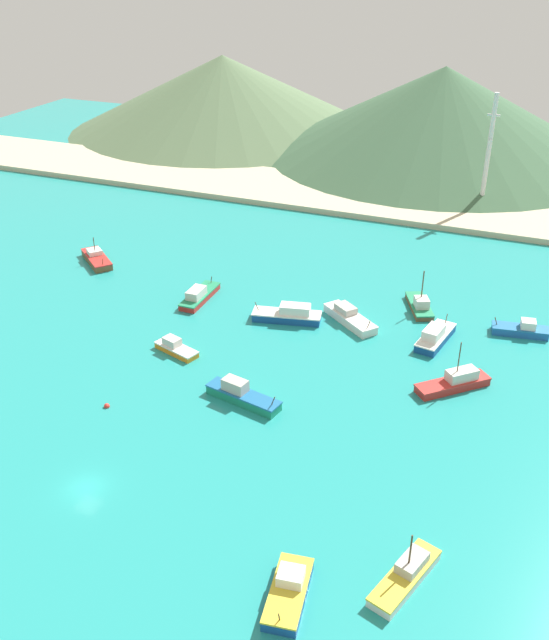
% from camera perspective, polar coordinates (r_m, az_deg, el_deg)
% --- Properties ---
extents(ground, '(260.00, 280.00, 0.50)m').
position_cam_1_polar(ground, '(101.67, -5.19, -2.87)').
color(ground, teal).
extents(fishing_boat_0, '(5.28, 9.67, 5.55)m').
position_cam_1_polar(fishing_boat_0, '(70.44, 10.56, -19.51)').
color(fishing_boat_0, silver).
rests_on(fishing_boat_0, ground).
extents(fishing_boat_1, '(3.01, 9.99, 2.45)m').
position_cam_1_polar(fishing_boat_1, '(116.13, -6.10, 1.97)').
color(fishing_boat_1, red).
rests_on(fishing_boat_1, ground).
extents(fishing_boat_2, '(4.64, 9.68, 2.86)m').
position_cam_1_polar(fishing_boat_2, '(106.00, 12.79, -1.29)').
color(fishing_boat_2, '#14478C').
rests_on(fishing_boat_2, ground).
extents(fishing_boat_3, '(10.73, 4.65, 2.86)m').
position_cam_1_polar(fishing_boat_3, '(90.99, -2.66, -6.04)').
color(fishing_boat_3, '#198466').
rests_on(fishing_boat_3, ground).
extents(fishing_boat_5, '(4.32, 8.41, 2.58)m').
position_cam_1_polar(fishing_boat_5, '(68.13, 1.15, -20.99)').
color(fishing_boat_5, '#14478C').
rests_on(fishing_boat_5, ground).
extents(fishing_boat_6, '(9.32, 9.07, 6.97)m').
position_cam_1_polar(fishing_boat_6, '(96.38, 14.33, -4.86)').
color(fishing_boat_6, red).
rests_on(fishing_boat_6, ground).
extents(fishing_boat_7, '(9.44, 8.60, 4.67)m').
position_cam_1_polar(fishing_boat_7, '(133.35, -14.14, 4.84)').
color(fishing_boat_7, brown).
rests_on(fishing_boat_7, ground).
extents(fishing_boat_8, '(7.39, 4.34, 2.09)m').
position_cam_1_polar(fishing_boat_8, '(102.22, -7.98, -2.22)').
color(fishing_boat_8, orange).
rests_on(fishing_boat_8, ground).
extents(fishing_boat_9, '(10.12, 8.75, 2.70)m').
position_cam_1_polar(fishing_boat_9, '(109.53, 6.05, 0.23)').
color(fishing_boat_9, silver).
rests_on(fishing_boat_9, ground).
extents(fishing_boat_10, '(6.21, 9.15, 6.91)m').
position_cam_1_polar(fishing_boat_10, '(114.96, 11.63, 1.18)').
color(fishing_boat_10, brown).
rests_on(fishing_boat_10, ground).
extents(fishing_boat_11, '(11.05, 5.36, 2.77)m').
position_cam_1_polar(fishing_boat_11, '(109.32, 1.17, 0.44)').
color(fishing_boat_11, '#14478C').
rests_on(fishing_boat_11, ground).
extents(fishing_boat_12, '(8.51, 3.92, 2.45)m').
position_cam_1_polar(fishing_boat_12, '(111.89, 19.25, -0.73)').
color(fishing_boat_12, '#1E5BA8').
rests_on(fishing_boat_12, ground).
extents(buoy_0, '(0.75, 0.75, 0.75)m').
position_cam_1_polar(buoy_0, '(92.80, -13.35, -6.77)').
color(buoy_0, red).
rests_on(buoy_0, ground).
extents(beach_strip, '(247.00, 24.22, 1.20)m').
position_cam_1_polar(beach_strip, '(163.04, 6.48, 9.85)').
color(beach_strip, '#C6B793').
rests_on(beach_strip, ground).
extents(hill_west, '(92.87, 92.87, 21.83)m').
position_cam_1_polar(hill_west, '(221.43, -4.14, 17.73)').
color(hill_west, '#56704C').
rests_on(hill_west, ground).
extents(hill_central, '(94.44, 94.44, 23.62)m').
position_cam_1_polar(hill_central, '(195.02, 13.28, 15.84)').
color(hill_central, '#3D6042').
rests_on(hill_central, ground).
extents(radio_tower, '(2.48, 1.98, 24.80)m').
position_cam_1_polar(radio_tower, '(157.86, 16.84, 12.77)').
color(radio_tower, silver).
rests_on(radio_tower, ground).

